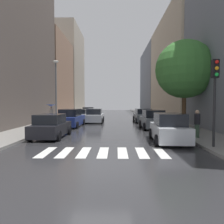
% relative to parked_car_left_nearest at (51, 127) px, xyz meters
% --- Properties ---
extents(ground_plane, '(28.00, 72.00, 0.04)m').
position_rel_parked_car_left_nearest_xyz_m(ground_plane, '(3.76, 17.80, -0.76)').
color(ground_plane, '#2A2A2D').
extents(sidewalk_left, '(3.00, 72.00, 0.15)m').
position_rel_parked_car_left_nearest_xyz_m(sidewalk_left, '(-2.74, 17.80, -0.67)').
color(sidewalk_left, gray).
rests_on(sidewalk_left, ground).
extents(sidewalk_right, '(3.00, 72.00, 0.15)m').
position_rel_parked_car_left_nearest_xyz_m(sidewalk_right, '(10.26, 17.80, -0.67)').
color(sidewalk_right, gray).
rests_on(sidewalk_right, ground).
extents(crosswalk_stripes, '(5.85, 2.20, 0.01)m').
position_rel_parked_car_left_nearest_xyz_m(crosswalk_stripes, '(3.76, -4.20, -0.73)').
color(crosswalk_stripes, silver).
rests_on(crosswalk_stripes, ground).
extents(building_left_mid, '(6.00, 12.35, 13.55)m').
position_rel_parked_car_left_nearest_xyz_m(building_left_mid, '(-7.24, 22.56, 6.04)').
color(building_left_mid, '#8C6B56').
rests_on(building_left_mid, ground).
extents(building_left_far, '(6.00, 14.00, 19.67)m').
position_rel_parked_car_left_nearest_xyz_m(building_left_far, '(-7.24, 36.54, 9.10)').
color(building_left_far, '#9E9384').
rests_on(building_left_far, ground).
extents(building_right_mid, '(6.00, 20.82, 16.07)m').
position_rel_parked_car_left_nearest_xyz_m(building_right_mid, '(14.76, 20.89, 7.29)').
color(building_right_mid, '#B2A38C').
rests_on(building_right_mid, ground).
extents(building_right_far, '(6.00, 19.69, 16.01)m').
position_rel_parked_car_left_nearest_xyz_m(building_right_far, '(14.76, 41.50, 7.26)').
color(building_right_far, slate).
rests_on(building_right_far, ground).
extents(parked_car_left_nearest, '(2.06, 4.08, 1.58)m').
position_rel_parked_car_left_nearest_xyz_m(parked_car_left_nearest, '(0.00, 0.00, 0.00)').
color(parked_car_left_nearest, black).
rests_on(parked_car_left_nearest, ground).
extents(parked_car_left_second, '(2.23, 4.65, 1.73)m').
position_rel_parked_car_left_nearest_xyz_m(parked_car_left_second, '(-0.03, 6.36, 0.07)').
color(parked_car_left_second, navy).
rests_on(parked_car_left_second, ground).
extents(parked_car_left_third, '(2.13, 4.48, 1.53)m').
position_rel_parked_car_left_nearest_xyz_m(parked_car_left_third, '(-0.18, 13.11, -0.02)').
color(parked_car_left_third, '#B2B7BF').
rests_on(parked_car_left_third, ground).
extents(parked_car_left_fourth, '(2.18, 4.17, 1.63)m').
position_rel_parked_car_left_nearest_xyz_m(parked_car_left_fourth, '(0.00, 19.21, 0.02)').
color(parked_car_left_fourth, '#474C51').
rests_on(parked_car_left_fourth, ground).
extents(parked_car_right_nearest, '(2.12, 4.11, 1.72)m').
position_rel_parked_car_left_nearest_xyz_m(parked_car_right_nearest, '(7.49, -1.52, 0.06)').
color(parked_car_right_nearest, '#B2B7BF').
rests_on(parked_car_right_nearest, ground).
extents(parked_car_right_second, '(2.16, 4.08, 1.69)m').
position_rel_parked_car_left_nearest_xyz_m(parked_car_right_second, '(7.69, 5.12, 0.05)').
color(parked_car_right_second, '#474C51').
rests_on(parked_car_right_second, ground).
extents(parked_car_right_third, '(2.17, 4.78, 1.62)m').
position_rel_parked_car_left_nearest_xyz_m(parked_car_right_third, '(7.62, 11.49, 0.02)').
color(parked_car_right_third, '#474C51').
rests_on(parked_car_right_third, ground).
extents(car_midroad, '(2.10, 4.62, 1.63)m').
position_rel_parked_car_left_nearest_xyz_m(car_midroad, '(1.83, 10.92, 0.02)').
color(car_midroad, '#B2B7BF').
rests_on(car_midroad, ground).
extents(pedestrian_foreground, '(0.36, 0.36, 1.73)m').
position_rel_parked_car_left_nearest_xyz_m(pedestrian_foreground, '(9.46, -0.67, 0.32)').
color(pedestrian_foreground, '#38513D').
rests_on(pedestrian_foreground, sidewalk_right).
extents(pedestrian_far_side, '(1.14, 1.14, 2.00)m').
position_rel_parked_car_left_nearest_xyz_m(pedestrian_far_side, '(-2.71, 8.86, 0.92)').
color(pedestrian_far_side, gray).
rests_on(pedestrian_far_side, sidewalk_left).
extents(street_tree_right, '(5.05, 5.05, 7.62)m').
position_rel_parked_car_left_nearest_xyz_m(street_tree_right, '(10.34, 4.70, 4.50)').
color(street_tree_right, '#513823').
rests_on(street_tree_right, sidewalk_right).
extents(traffic_light_right_corner, '(0.30, 0.42, 4.30)m').
position_rel_parked_car_left_nearest_xyz_m(traffic_light_right_corner, '(9.21, -3.50, 2.55)').
color(traffic_light_right_corner, black).
rests_on(traffic_light_right_corner, sidewalk_right).
extents(lamp_post_left, '(0.60, 0.28, 6.49)m').
position_rel_parked_car_left_nearest_xyz_m(lamp_post_left, '(-1.79, 7.57, 3.18)').
color(lamp_post_left, '#595B60').
rests_on(lamp_post_left, sidewalk_left).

